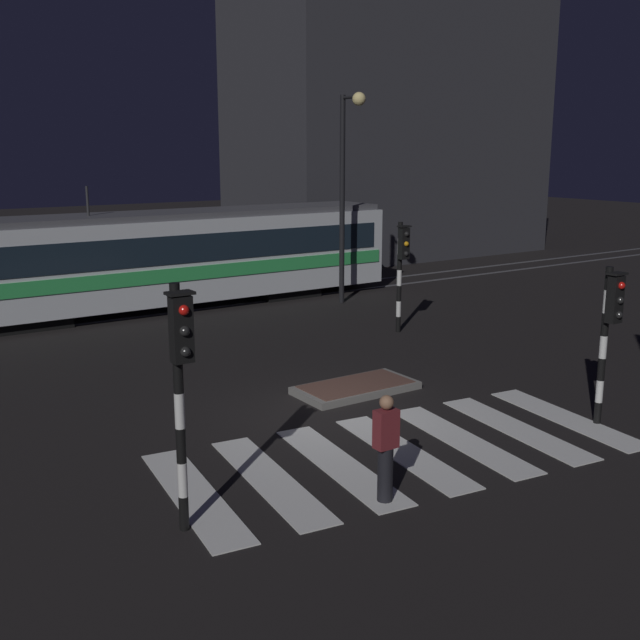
# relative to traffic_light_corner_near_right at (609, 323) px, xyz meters

# --- Properties ---
(ground_plane) EXTENTS (120.00, 120.00, 0.00)m
(ground_plane) POSITION_rel_traffic_light_corner_near_right_xyz_m (-4.12, 3.46, -2.06)
(ground_plane) COLOR black
(rail_near) EXTENTS (80.00, 0.12, 0.03)m
(rail_near) POSITION_rel_traffic_light_corner_near_right_xyz_m (-4.12, 14.42, -2.05)
(rail_near) COLOR #59595E
(rail_near) RESTS_ON ground
(rail_far) EXTENTS (80.00, 0.12, 0.03)m
(rail_far) POSITION_rel_traffic_light_corner_near_right_xyz_m (-4.12, 15.86, -2.05)
(rail_far) COLOR #59595E
(rail_far) RESTS_ON ground
(crosswalk_zebra) EXTENTS (8.83, 4.76, 0.02)m
(crosswalk_zebra) POSITION_rel_traffic_light_corner_near_right_xyz_m (-4.12, 1.09, -2.05)
(crosswalk_zebra) COLOR silver
(crosswalk_zebra) RESTS_ON ground
(traffic_island) EXTENTS (2.71, 1.34, 0.18)m
(traffic_island) POSITION_rel_traffic_light_corner_near_right_xyz_m (-2.73, 4.39, -1.97)
(traffic_island) COLOR slate
(traffic_island) RESTS_ON ground
(traffic_light_corner_near_right) EXTENTS (0.36, 0.42, 3.12)m
(traffic_light_corner_near_right) POSITION_rel_traffic_light_corner_near_right_xyz_m (0.00, 0.00, 0.00)
(traffic_light_corner_near_right) COLOR black
(traffic_light_corner_near_right) RESTS_ON ground
(traffic_light_corner_far_right) EXTENTS (0.36, 0.42, 3.23)m
(traffic_light_corner_far_right) POSITION_rel_traffic_light_corner_near_right_xyz_m (1.67, 8.19, 0.07)
(traffic_light_corner_far_right) COLOR black
(traffic_light_corner_far_right) RESTS_ON ground
(traffic_light_corner_near_left) EXTENTS (0.36, 0.42, 3.56)m
(traffic_light_corner_near_left) POSITION_rel_traffic_light_corner_near_right_xyz_m (-8.53, 0.54, 0.29)
(traffic_light_corner_near_left) COLOR black
(traffic_light_corner_near_left) RESTS_ON ground
(street_lamp_trackside_right) EXTENTS (0.44, 1.21, 7.06)m
(street_lamp_trackside_right) POSITION_rel_traffic_light_corner_near_right_xyz_m (2.82, 12.53, 2.43)
(street_lamp_trackside_right) COLOR black
(street_lamp_trackside_right) RESTS_ON ground
(tram) EXTENTS (16.50, 2.58, 4.15)m
(tram) POSITION_rel_traffic_light_corner_near_right_xyz_m (-2.71, 15.14, -0.31)
(tram) COLOR silver
(tram) RESTS_ON ground
(pedestrian_waiting_at_kerb) EXTENTS (0.36, 0.24, 1.71)m
(pedestrian_waiting_at_kerb) POSITION_rel_traffic_light_corner_near_right_xyz_m (-5.60, -0.26, -1.18)
(pedestrian_waiting_at_kerb) COLOR black
(pedestrian_waiting_at_kerb) RESTS_ON ground
(building_backdrop) EXTENTS (15.03, 8.00, 12.45)m
(building_backdrop) POSITION_rel_traffic_light_corner_near_right_xyz_m (12.53, 22.43, 4.16)
(building_backdrop) COLOR #2D2D33
(building_backdrop) RESTS_ON ground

